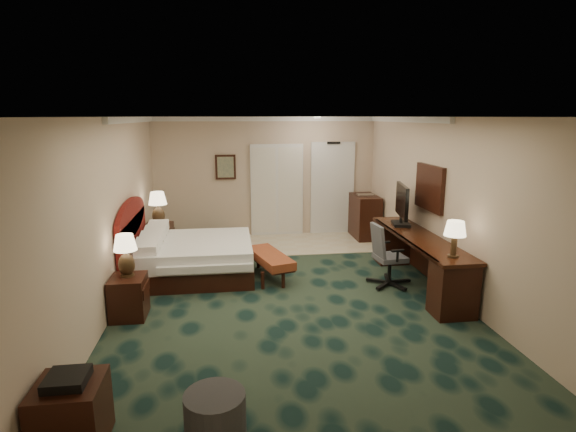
{
  "coord_description": "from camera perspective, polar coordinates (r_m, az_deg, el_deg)",
  "views": [
    {
      "loc": [
        -0.86,
        -6.39,
        2.71
      ],
      "look_at": [
        0.09,
        0.6,
        1.14
      ],
      "focal_mm": 28.0,
      "sensor_mm": 36.0,
      "label": 1
    }
  ],
  "objects": [
    {
      "name": "floor",
      "position": [
        6.99,
        -0.05,
        -10.23
      ],
      "size": [
        5.0,
        7.5,
        0.0
      ],
      "primitive_type": "cube",
      "color": "black",
      "rests_on": "ground"
    },
    {
      "name": "ceiling",
      "position": [
        6.45,
        -0.06,
        12.48
      ],
      "size": [
        5.0,
        7.5,
        0.0
      ],
      "primitive_type": "cube",
      "color": "silver",
      "rests_on": "wall_back"
    },
    {
      "name": "wall_back",
      "position": [
        10.27,
        -2.85,
        4.94
      ],
      "size": [
        5.0,
        0.0,
        2.7
      ],
      "primitive_type": "cube",
      "color": "#CBAE91",
      "rests_on": "ground"
    },
    {
      "name": "wall_front",
      "position": [
        3.09,
        9.5,
        -13.71
      ],
      "size": [
        5.0,
        0.0,
        2.7
      ],
      "primitive_type": "cube",
      "color": "#CBAE91",
      "rests_on": "ground"
    },
    {
      "name": "wall_left",
      "position": [
        6.74,
        -21.64,
        0.03
      ],
      "size": [
        0.0,
        7.5,
        2.7
      ],
      "primitive_type": "cube",
      "color": "#CBAE91",
      "rests_on": "ground"
    },
    {
      "name": "wall_right",
      "position": [
        7.34,
        19.67,
        1.16
      ],
      "size": [
        0.0,
        7.5,
        2.7
      ],
      "primitive_type": "cube",
      "color": "#CBAE91",
      "rests_on": "ground"
    },
    {
      "name": "crown_molding",
      "position": [
        6.45,
        -0.06,
        12.04
      ],
      "size": [
        5.0,
        7.5,
        0.1
      ],
      "primitive_type": null,
      "color": "silver",
      "rests_on": "wall_back"
    },
    {
      "name": "tile_patch",
      "position": [
        9.83,
        2.91,
        -3.41
      ],
      "size": [
        3.2,
        1.7,
        0.01
      ],
      "primitive_type": "cube",
      "color": "beige",
      "rests_on": "ground"
    },
    {
      "name": "headboard",
      "position": [
        7.82,
        -19.12,
        -3.04
      ],
      "size": [
        0.12,
        2.0,
        1.4
      ],
      "primitive_type": null,
      "color": "#480909",
      "rests_on": "ground"
    },
    {
      "name": "entry_door",
      "position": [
        10.52,
        5.64,
        3.43
      ],
      "size": [
        1.02,
        0.06,
        2.18
      ],
      "primitive_type": "cube",
      "color": "silver",
      "rests_on": "ground"
    },
    {
      "name": "closet_doors",
      "position": [
        10.29,
        -1.42,
        3.28
      ],
      "size": [
        1.2,
        0.06,
        2.1
      ],
      "primitive_type": "cube",
      "color": "silver",
      "rests_on": "ground"
    },
    {
      "name": "wall_art",
      "position": [
        10.16,
        -7.93,
        6.17
      ],
      "size": [
        0.45,
        0.06,
        0.55
      ],
      "primitive_type": "cube",
      "color": "#536259",
      "rests_on": "wall_back"
    },
    {
      "name": "wall_mirror",
      "position": [
        7.82,
        17.53,
        3.46
      ],
      "size": [
        0.05,
        0.95,
        0.75
      ],
      "primitive_type": "cube",
      "color": "white",
      "rests_on": "wall_right"
    },
    {
      "name": "bed",
      "position": [
        7.99,
        -11.58,
        -5.22
      ],
      "size": [
        1.92,
        1.78,
        0.61
      ],
      "primitive_type": "cube",
      "color": "silver",
      "rests_on": "ground"
    },
    {
      "name": "nightstand_near",
      "position": [
        6.62,
        -19.56,
        -9.67
      ],
      "size": [
        0.46,
        0.53,
        0.58
      ],
      "primitive_type": "cube",
      "color": "black",
      "rests_on": "ground"
    },
    {
      "name": "nightstand_far",
      "position": [
        9.19,
        -15.99,
        -3.0
      ],
      "size": [
        0.51,
        0.59,
        0.64
      ],
      "primitive_type": "cube",
      "color": "black",
      "rests_on": "ground"
    },
    {
      "name": "lamp_near",
      "position": [
        6.47,
        -19.89,
        -4.73
      ],
      "size": [
        0.37,
        0.37,
        0.59
      ],
      "primitive_type": null,
      "rotation": [
        0.0,
        0.0,
        0.22
      ],
      "color": "black",
      "rests_on": "nightstand_near"
    },
    {
      "name": "lamp_far",
      "position": [
        9.02,
        -16.17,
        0.92
      ],
      "size": [
        0.37,
        0.37,
        0.65
      ],
      "primitive_type": null,
      "rotation": [
        0.0,
        0.0,
        0.06
      ],
      "color": "black",
      "rests_on": "nightstand_far"
    },
    {
      "name": "bed_bench",
      "position": [
        7.74,
        -2.31,
        -6.28
      ],
      "size": [
        0.77,
        1.32,
        0.42
      ],
      "primitive_type": "cube",
      "rotation": [
        0.0,
        0.0,
        0.29
      ],
      "color": "maroon",
      "rests_on": "ground"
    },
    {
      "name": "ottoman",
      "position": [
        4.29,
        -9.25,
        -23.59
      ],
      "size": [
        0.67,
        0.67,
        0.38
      ],
      "primitive_type": "cylinder",
      "rotation": [
        0.0,
        0.0,
        -0.29
      ],
      "color": "#2B2B2E",
      "rests_on": "ground"
    },
    {
      "name": "side_table",
      "position": [
        4.45,
        -25.83,
        -21.78
      ],
      "size": [
        0.54,
        0.54,
        0.58
      ],
      "primitive_type": "cube",
      "color": "black",
      "rests_on": "ground"
    },
    {
      "name": "desk",
      "position": [
        7.64,
        16.16,
        -5.46
      ],
      "size": [
        0.61,
        2.85,
        0.82
      ],
      "primitive_type": "cube",
      "color": "black",
      "rests_on": "ground"
    },
    {
      "name": "tv",
      "position": [
        8.12,
        14.25,
        1.34
      ],
      "size": [
        0.26,
        0.92,
        0.72
      ],
      "primitive_type": "cube",
      "rotation": [
        0.0,
        0.0,
        -0.2
      ],
      "color": "black",
      "rests_on": "desk"
    },
    {
      "name": "desk_lamp",
      "position": [
        6.5,
        20.38,
        -2.74
      ],
      "size": [
        0.37,
        0.37,
        0.52
      ],
      "primitive_type": null,
      "rotation": [
        0.0,
        0.0,
        0.3
      ],
      "color": "black",
      "rests_on": "desk"
    },
    {
      "name": "desk_chair",
      "position": [
        7.47,
        12.86,
        -4.82
      ],
      "size": [
        0.66,
        0.62,
        1.03
      ],
      "primitive_type": null,
      "rotation": [
        0.0,
        0.0,
        0.1
      ],
      "color": "#49494D",
      "rests_on": "ground"
    },
    {
      "name": "minibar",
      "position": [
        10.31,
        9.72,
        -0.07
      ],
      "size": [
        0.51,
        0.92,
        0.97
      ],
      "primitive_type": "cube",
      "color": "black",
      "rests_on": "ground"
    }
  ]
}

